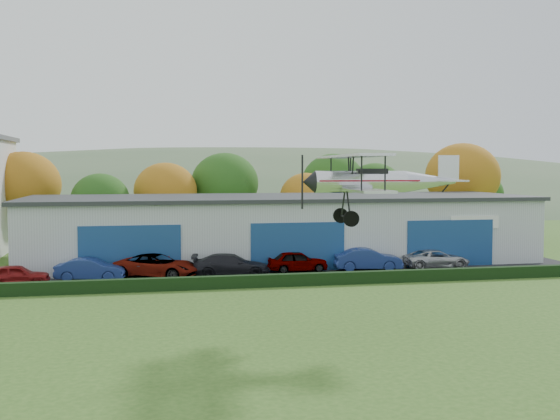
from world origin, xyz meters
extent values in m
plane|color=#325A1C|center=(0.00, 0.00, 0.00)|extent=(300.00, 300.00, 0.00)
cube|color=black|center=(3.00, 21.00, 0.03)|extent=(48.00, 9.00, 0.05)
cube|color=black|center=(3.00, 16.20, 0.40)|extent=(46.00, 0.60, 0.80)
cube|color=#B2B7BC|center=(5.00, 28.00, 2.50)|extent=(40.00, 12.00, 5.00)
cube|color=#2D3033|center=(5.00, 28.00, 5.15)|extent=(40.60, 12.60, 0.30)
cube|color=navy|center=(-7.00, 21.95, 1.80)|extent=(7.00, 0.12, 3.60)
cube|color=navy|center=(5.00, 21.95, 1.80)|extent=(7.00, 0.12, 3.60)
cube|color=navy|center=(17.00, 21.95, 1.80)|extent=(7.00, 0.12, 3.60)
cylinder|color=#3D2614|center=(-17.00, 40.00, 1.57)|extent=(0.36, 0.36, 3.15)
ellipsoid|color=#974E12|center=(-17.00, 40.00, 6.03)|extent=(6.84, 6.84, 6.16)
cylinder|color=#3D2614|center=(-10.00, 38.00, 1.22)|extent=(0.36, 0.36, 2.45)
ellipsoid|color=#1E4C14|center=(-10.00, 38.00, 4.69)|extent=(5.32, 5.32, 4.79)
cylinder|color=#3D2614|center=(-4.00, 40.00, 1.40)|extent=(0.36, 0.36, 2.80)
ellipsoid|color=#974E12|center=(-4.00, 40.00, 5.36)|extent=(6.08, 6.08, 5.47)
cylinder|color=#3D2614|center=(2.00, 42.00, 1.57)|extent=(0.36, 0.36, 3.15)
ellipsoid|color=#1E4C14|center=(2.00, 42.00, 6.03)|extent=(6.84, 6.84, 6.16)
cylinder|color=#3D2614|center=(10.00, 40.00, 1.22)|extent=(0.36, 0.36, 2.45)
ellipsoid|color=#974E12|center=(10.00, 40.00, 4.69)|extent=(5.32, 5.32, 4.79)
cylinder|color=#3D2614|center=(18.00, 42.00, 1.40)|extent=(0.36, 0.36, 2.80)
ellipsoid|color=#1E4C14|center=(18.00, 42.00, 5.36)|extent=(6.08, 6.08, 5.47)
cylinder|color=#3D2614|center=(26.00, 38.00, 1.75)|extent=(0.36, 0.36, 3.50)
ellipsoid|color=#974E12|center=(26.00, 38.00, 6.70)|extent=(7.60, 7.60, 6.84)
cylinder|color=#3D2614|center=(30.00, 42.00, 1.22)|extent=(0.36, 0.36, 2.45)
ellipsoid|color=#1E4C14|center=(30.00, 42.00, 4.69)|extent=(5.32, 5.32, 4.79)
cylinder|color=#3D2614|center=(14.00, 44.00, 1.57)|extent=(0.36, 0.36, 3.15)
ellipsoid|color=#1E4C14|center=(14.00, 44.00, 6.03)|extent=(6.84, 6.84, 6.16)
ellipsoid|color=#4C6642|center=(20.00, 140.00, -15.40)|extent=(320.00, 196.00, 56.00)
ellipsoid|color=#4C6642|center=(90.00, 140.00, -9.90)|extent=(240.00, 126.00, 36.00)
imported|color=maroon|center=(-14.06, 19.41, 0.75)|extent=(4.24, 2.02, 1.40)
imported|color=navy|center=(-9.57, 20.63, 0.81)|extent=(4.76, 2.21, 1.51)
imported|color=gray|center=(-5.20, 20.95, 0.86)|extent=(6.43, 4.88, 1.62)
imported|color=black|center=(-0.14, 20.46, 0.83)|extent=(5.65, 2.92, 1.57)
imported|color=gray|center=(4.88, 21.70, 0.81)|extent=(4.46, 1.86, 1.51)
imported|color=navy|center=(10.10, 21.16, 0.87)|extent=(5.13, 2.32, 1.63)
imported|color=silver|center=(15.54, 21.24, 0.74)|extent=(5.04, 2.45, 1.38)
cylinder|color=silver|center=(4.00, 4.67, 6.95)|extent=(4.40, 1.27, 1.03)
cone|color=silver|center=(7.42, 4.48, 6.95)|extent=(2.57, 1.17, 1.03)
cone|color=black|center=(1.55, 4.81, 6.95)|extent=(0.63, 1.06, 1.03)
cube|color=#A50D1E|center=(4.34, 4.65, 7.01)|extent=(4.85, 1.32, 0.07)
cube|color=black|center=(4.57, 4.64, 7.43)|extent=(1.41, 0.76, 0.29)
cube|color=silver|center=(3.77, 4.69, 6.61)|extent=(1.89, 8.30, 0.11)
cube|color=silver|center=(3.54, 4.70, 8.15)|extent=(2.03, 8.76, 0.11)
cylinder|color=black|center=(3.09, 1.75, 7.39)|extent=(0.07, 0.07, 1.49)
cylinder|color=black|center=(4.12, 1.69, 7.39)|extent=(0.07, 0.07, 1.49)
cylinder|color=black|center=(3.43, 7.68, 7.39)|extent=(0.07, 0.07, 1.49)
cylinder|color=black|center=(4.45, 7.63, 7.39)|extent=(0.07, 0.07, 1.49)
cylinder|color=black|center=(3.52, 4.30, 7.75)|extent=(0.08, 0.25, 0.85)
cylinder|color=black|center=(3.57, 5.10, 7.75)|extent=(0.08, 0.25, 0.85)
cylinder|color=black|center=(3.29, 4.23, 5.98)|extent=(0.12, 0.80, 1.40)
cylinder|color=black|center=(3.34, 5.20, 5.98)|extent=(0.12, 0.80, 1.40)
cylinder|color=black|center=(3.31, 4.71, 5.30)|extent=(0.20, 2.17, 0.08)
cylinder|color=black|center=(3.26, 3.69, 5.30)|extent=(0.74, 0.20, 0.73)
cylinder|color=black|center=(3.37, 5.74, 5.30)|extent=(0.74, 0.20, 0.73)
cylinder|color=black|center=(8.22, 4.43, 6.67)|extent=(0.42, 0.09, 0.48)
cube|color=silver|center=(8.22, 4.43, 7.01)|extent=(1.20, 3.03, 0.07)
cube|color=silver|center=(8.34, 4.43, 7.58)|extent=(1.03, 0.13, 1.26)
cube|color=black|center=(1.24, 4.83, 6.95)|extent=(0.08, 0.14, 2.52)
camera|label=1|loc=(-5.90, -25.23, 7.64)|focal=42.72mm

